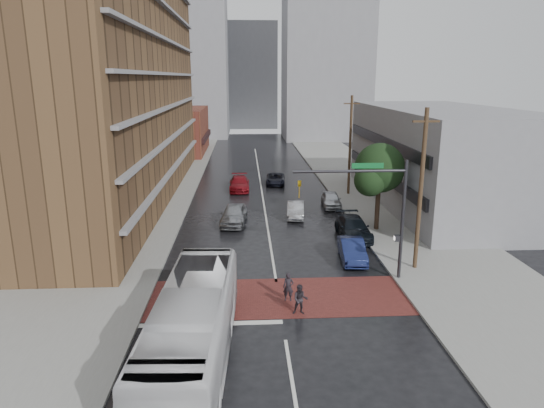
{
  "coord_description": "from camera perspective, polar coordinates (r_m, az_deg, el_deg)",
  "views": [
    {
      "loc": [
        -1.75,
        -23.83,
        11.66
      ],
      "look_at": [
        0.02,
        7.34,
        3.5
      ],
      "focal_mm": 32.0,
      "sensor_mm": 36.0,
      "label": 1
    }
  ],
  "objects": [
    {
      "name": "car_travel_a",
      "position": [
        39.7,
        -4.49,
        -1.23
      ],
      "size": [
        2.41,
        5.02,
        1.65
      ],
      "primitive_type": "imported",
      "rotation": [
        0.0,
        0.0,
        -0.1
      ],
      "color": "#979A9E",
      "rests_on": "ground"
    },
    {
      "name": "sidewalk_east",
      "position": [
        51.9,
        11.63,
        1.45
      ],
      "size": [
        9.0,
        90.0,
        0.15
      ],
      "primitive_type": "cube",
      "color": "gray",
      "rests_on": "ground"
    },
    {
      "name": "apartment_block",
      "position": [
        49.43,
        -18.39,
        16.65
      ],
      "size": [
        10.0,
        44.0,
        28.0
      ],
      "primitive_type": "cube",
      "color": "brown",
      "rests_on": "ground"
    },
    {
      "name": "car_travel_b",
      "position": [
        41.58,
        2.79,
        -0.7
      ],
      "size": [
        1.81,
        4.14,
        1.33
      ],
      "primitive_type": "imported",
      "rotation": [
        0.0,
        0.0,
        -0.1
      ],
      "color": "#B7B9BF",
      "rests_on": "ground"
    },
    {
      "name": "distant_tower_west",
      "position": [
        102.65,
        -10.55,
        16.84
      ],
      "size": [
        18.0,
        16.0,
        32.0
      ],
      "primitive_type": "cube",
      "color": "gray",
      "rests_on": "ground"
    },
    {
      "name": "pedestrian_a",
      "position": [
        26.34,
        1.94,
        -9.74
      ],
      "size": [
        0.62,
        0.46,
        1.57
      ],
      "primitive_type": "imported",
      "rotation": [
        0.0,
        0.0,
        -0.15
      ],
      "color": "black",
      "rests_on": "ground"
    },
    {
      "name": "signal_mast",
      "position": [
        28.26,
        12.45,
        0.11
      ],
      "size": [
        6.5,
        0.3,
        7.2
      ],
      "color": "#2D2D33",
      "rests_on": "ground"
    },
    {
      "name": "car_parked_far",
      "position": [
        45.25,
        6.96,
        0.53
      ],
      "size": [
        1.91,
        4.24,
        1.42
      ],
      "primitive_type": "imported",
      "rotation": [
        0.0,
        0.0,
        -0.06
      ],
      "color": "#B5B9BE",
      "rests_on": "ground"
    },
    {
      "name": "storefront_west",
      "position": [
        78.92,
        -10.81,
        8.46
      ],
      "size": [
        8.0,
        16.0,
        7.0
      ],
      "primitive_type": "cube",
      "color": "brown",
      "rests_on": "ground"
    },
    {
      "name": "distant_tower_center",
      "position": [
        118.84,
        -2.48,
        14.8
      ],
      "size": [
        12.0,
        10.0,
        24.0
      ],
      "primitive_type": "cube",
      "color": "gray",
      "rests_on": "ground"
    },
    {
      "name": "ground",
      "position": [
        26.58,
        0.87,
        -11.37
      ],
      "size": [
        160.0,
        160.0,
        0.0
      ],
      "primitive_type": "plane",
      "color": "black",
      "rests_on": "ground"
    },
    {
      "name": "car_travel_c",
      "position": [
        51.74,
        -3.86,
        2.43
      ],
      "size": [
        2.07,
        5.08,
        1.47
      ],
      "primitive_type": "imported",
      "rotation": [
        0.0,
        0.0,
        -0.0
      ],
      "color": "maroon",
      "rests_on": "ground"
    },
    {
      "name": "utility_pole_far",
      "position": [
        49.41,
        9.18,
        6.88
      ],
      "size": [
        1.6,
        0.26,
        10.0
      ],
      "color": "#473321",
      "rests_on": "ground"
    },
    {
      "name": "distant_tower_east",
      "position": [
        97.32,
        6.4,
        18.3
      ],
      "size": [
        16.0,
        14.0,
        36.0
      ],
      "primitive_type": "cube",
      "color": "gray",
      "rests_on": "ground"
    },
    {
      "name": "sidewalk_west",
      "position": [
        51.12,
        -14.16,
        1.1
      ],
      "size": [
        9.0,
        90.0,
        0.15
      ],
      "primitive_type": "cube",
      "color": "gray",
      "rests_on": "ground"
    },
    {
      "name": "street_tree",
      "position": [
        37.94,
        12.54,
        3.78
      ],
      "size": [
        4.2,
        4.1,
        6.9
      ],
      "color": "#332319",
      "rests_on": "ground"
    },
    {
      "name": "utility_pole_near",
      "position": [
        30.46,
        17.1,
        1.63
      ],
      "size": [
        1.6,
        0.26,
        10.0
      ],
      "color": "#473321",
      "rests_on": "ground"
    },
    {
      "name": "suv_travel",
      "position": [
        54.56,
        0.41,
        2.97
      ],
      "size": [
        2.41,
        4.59,
        1.23
      ],
      "primitive_type": "imported",
      "rotation": [
        0.0,
        0.0,
        -0.08
      ],
      "color": "black",
      "rests_on": "ground"
    },
    {
      "name": "transit_bus",
      "position": [
        20.75,
        -9.32,
        -14.27
      ],
      "size": [
        3.45,
        12.28,
        3.39
      ],
      "primitive_type": "imported",
      "rotation": [
        0.0,
        0.0,
        -0.05
      ],
      "color": "silver",
      "rests_on": "ground"
    },
    {
      "name": "building_east",
      "position": [
        48.01,
        19.22,
        5.26
      ],
      "size": [
        11.0,
        26.0,
        9.0
      ],
      "primitive_type": "cube",
      "color": "gray",
      "rests_on": "ground"
    },
    {
      "name": "crosswalk",
      "position": [
        27.03,
        0.79,
        -10.88
      ],
      "size": [
        14.0,
        5.0,
        0.02
      ],
      "primitive_type": "cube",
      "color": "maroon",
      "rests_on": "ground"
    },
    {
      "name": "car_parked_near",
      "position": [
        32.3,
        9.42,
        -5.38
      ],
      "size": [
        1.79,
        4.39,
        1.41
      ],
      "primitive_type": "imported",
      "rotation": [
        0.0,
        0.0,
        -0.07
      ],
      "color": "#16204F",
      "rests_on": "ground"
    },
    {
      "name": "car_parked_mid",
      "position": [
        36.82,
        9.54,
        -2.78
      ],
      "size": [
        2.18,
        5.26,
        1.52
      ],
      "primitive_type": "imported",
      "rotation": [
        0.0,
        0.0,
        0.01
      ],
      "color": "black",
      "rests_on": "ground"
    },
    {
      "name": "pedestrian_b",
      "position": [
        24.97,
        3.35,
        -11.16
      ],
      "size": [
        0.82,
        0.66,
        1.59
      ],
      "primitive_type": "imported",
      "rotation": [
        0.0,
        0.0,
        -0.08
      ],
      "color": "#272126",
      "rests_on": "ground"
    }
  ]
}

